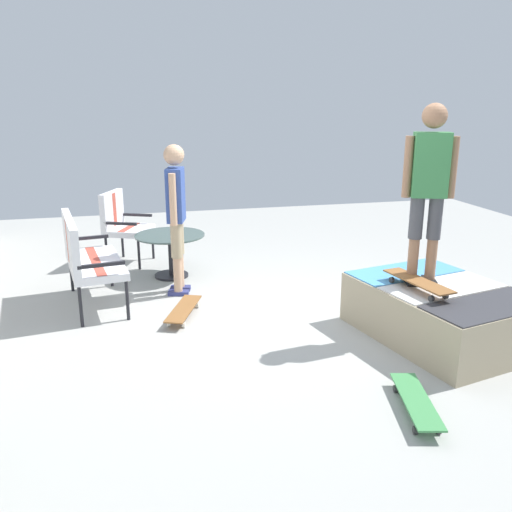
# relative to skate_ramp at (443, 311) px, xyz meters

# --- Properties ---
(ground_plane) EXTENTS (12.00, 12.00, 0.10)m
(ground_plane) POSITION_rel_skate_ramp_xyz_m (0.83, 1.42, -0.31)
(ground_plane) COLOR #A8A8A3
(skate_ramp) EXTENTS (1.97, 2.19, 0.52)m
(skate_ramp) POSITION_rel_skate_ramp_xyz_m (0.00, 0.00, 0.00)
(skate_ramp) COLOR tan
(skate_ramp) RESTS_ON ground_plane
(patio_bench) EXTENTS (1.32, 0.74, 1.02)m
(patio_bench) POSITION_rel_skate_ramp_xyz_m (1.69, 3.41, 0.35)
(patio_bench) COLOR black
(patio_bench) RESTS_ON ground_plane
(patio_chair_near_house) EXTENTS (0.79, 0.75, 1.02)m
(patio_chair_near_house) POSITION_rel_skate_ramp_xyz_m (3.34, 3.01, 0.35)
(patio_chair_near_house) COLOR black
(patio_chair_near_house) RESTS_ON ground_plane
(patio_table) EXTENTS (0.90, 0.90, 0.57)m
(patio_table) POSITION_rel_skate_ramp_xyz_m (2.53, 2.40, 0.14)
(patio_table) COLOR black
(patio_table) RESTS_ON ground_plane
(person_watching) EXTENTS (0.47, 0.30, 1.76)m
(person_watching) POSITION_rel_skate_ramp_xyz_m (1.88, 2.37, 0.78)
(person_watching) COLOR navy
(person_watching) RESTS_ON ground_plane
(person_skater) EXTENTS (0.32, 0.46, 1.69)m
(person_skater) POSITION_rel_skate_ramp_xyz_m (0.13, 0.20, 1.25)
(person_skater) COLOR black
(person_skater) RESTS_ON skate_ramp
(skateboard_by_bench) EXTENTS (0.82, 0.49, 0.10)m
(skateboard_by_bench) POSITION_rel_skate_ramp_xyz_m (1.11, 2.40, -0.18)
(skateboard_by_bench) COLOR brown
(skateboard_by_bench) RESTS_ON ground_plane
(skateboard_spare) EXTENTS (0.82, 0.39, 0.10)m
(skateboard_spare) POSITION_rel_skate_ramp_xyz_m (-1.15, 0.93, -0.18)
(skateboard_spare) COLOR #3F8C4C
(skateboard_spare) RESTS_ON ground_plane
(skateboard_on_ramp) EXTENTS (0.82, 0.34, 0.10)m
(skateboard_on_ramp) POSITION_rel_skate_ramp_xyz_m (-0.05, 0.33, 0.35)
(skateboard_on_ramp) COLOR brown
(skateboard_on_ramp) RESTS_ON skate_ramp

